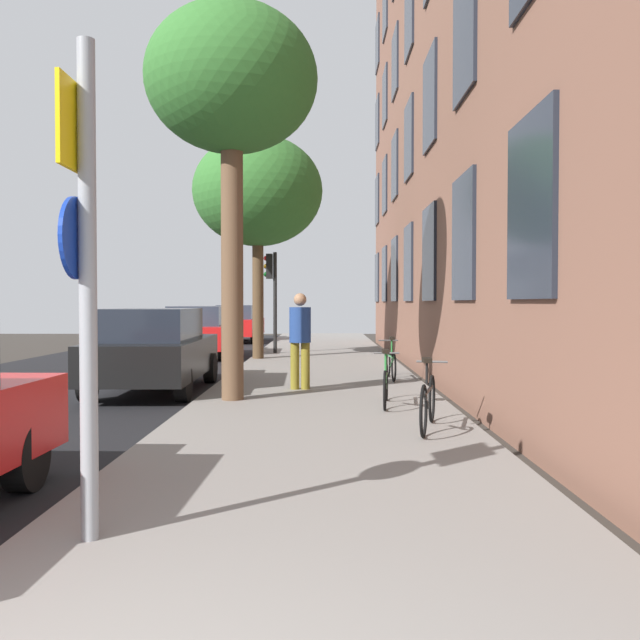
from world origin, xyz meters
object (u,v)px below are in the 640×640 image
object	(u,v)px
tree_near	(232,84)
bicycle_0	(428,401)
tree_far	(258,192)
car_3	(238,323)
car_2	(199,331)
bicycle_2	(391,363)
pedestrian_0	(300,334)
bicycle_1	(386,383)
car_1	(155,349)
traffic_light	(272,284)
sign_post	(84,259)

from	to	relation	value
tree_near	bicycle_0	world-z (taller)	tree_near
tree_far	car_3	distance (m)	11.07
car_2	car_3	bearing A→B (deg)	88.75
tree_near	bicycle_2	xyz separation A→B (m)	(2.95, 2.99, -4.89)
tree_far	car_3	world-z (taller)	tree_far
bicycle_0	pedestrian_0	xyz separation A→B (m)	(-1.77, 4.05, 0.66)
bicycle_1	pedestrian_0	xyz separation A→B (m)	(-1.42, 2.00, 0.68)
tree_far	car_1	distance (m)	7.86
pedestrian_0	car_2	xyz separation A→B (m)	(-3.50, 8.79, -0.30)
traffic_light	tree_far	size ratio (longest dim) A/B	0.50
traffic_light	car_3	size ratio (longest dim) A/B	0.74
traffic_light	car_2	world-z (taller)	traffic_light
tree_far	car_3	bearing A→B (deg)	100.36
sign_post	tree_far	world-z (taller)	tree_far
bicycle_0	pedestrian_0	world-z (taller)	pedestrian_0
tree_far	bicycle_0	size ratio (longest dim) A/B	3.81
traffic_light	bicycle_1	xyz separation A→B (m)	(2.66, -11.18, -1.88)
bicycle_1	pedestrian_0	world-z (taller)	pedestrian_0
bicycle_2	car_1	size ratio (longest dim) A/B	0.36
bicycle_1	car_1	xyz separation A→B (m)	(-4.27, 2.46, 0.37)
tree_near	bicycle_0	size ratio (longest dim) A/B	3.87
sign_post	car_2	world-z (taller)	sign_post
car_3	pedestrian_0	bearing A→B (deg)	-79.04
bicycle_1	car_2	xyz separation A→B (m)	(-4.92, 10.80, 0.37)
tree_far	traffic_light	bearing A→B (deg)	83.83
tree_far	bicycle_1	xyz separation A→B (m)	(2.89, -9.02, -4.48)
bicycle_1	car_2	bearing A→B (deg)	114.50
bicycle_0	bicycle_1	bearing A→B (deg)	99.77
tree_near	car_2	world-z (taller)	tree_near
pedestrian_0	car_1	bearing A→B (deg)	170.85
bicycle_0	bicycle_2	world-z (taller)	bicycle_0
tree_far	car_1	bearing A→B (deg)	-101.88
car_1	bicycle_2	bearing A→B (deg)	13.97
car_2	tree_near	bearing A→B (deg)	-76.64
traffic_light	car_1	distance (m)	9.00
traffic_light	car_1	xyz separation A→B (m)	(-1.61, -8.72, -1.51)
sign_post	bicycle_2	distance (m)	10.30
sign_post	bicycle_1	world-z (taller)	sign_post
bicycle_0	bicycle_1	size ratio (longest dim) A/B	1.01
pedestrian_0	car_2	world-z (taller)	pedestrian_0
tree_near	tree_far	distance (m)	8.40
pedestrian_0	car_2	distance (m)	9.47
tree_far	bicycle_1	world-z (taller)	tree_far
sign_post	bicycle_0	xyz separation A→B (m)	(2.96, 4.04, -1.56)
car_3	traffic_light	bearing A→B (deg)	-75.31
tree_near	car_1	world-z (taller)	tree_near
bicycle_0	car_1	distance (m)	6.47
tree_far	car_1	world-z (taller)	tree_far
bicycle_2	car_1	xyz separation A→B (m)	(-4.71, -1.17, 0.37)
tree_near	pedestrian_0	size ratio (longest dim) A/B	3.64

